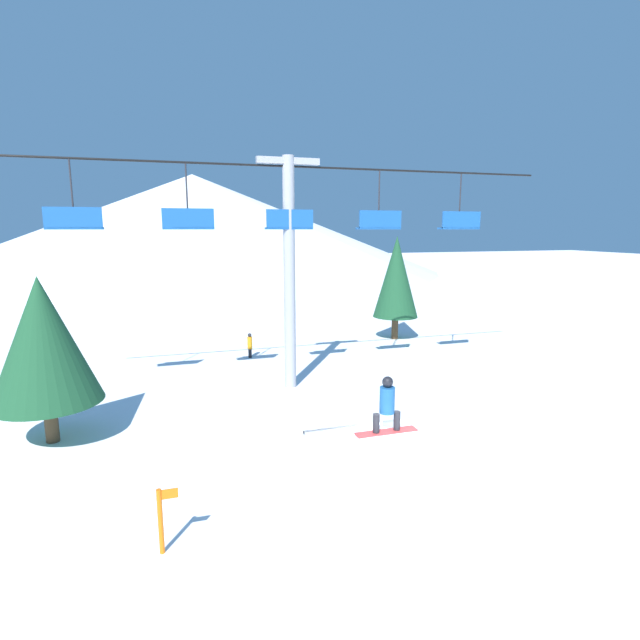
% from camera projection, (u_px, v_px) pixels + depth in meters
% --- Properties ---
extents(ground_plane, '(220.00, 220.00, 0.00)m').
position_uv_depth(ground_plane, '(410.00, 523.00, 10.81)').
color(ground_plane, white).
extents(mountain_ridge, '(71.84, 71.84, 14.11)m').
position_uv_depth(mountain_ridge, '(194.00, 223.00, 74.31)').
color(mountain_ridge, silver).
rests_on(mountain_ridge, ground_plane).
extents(snow_ramp, '(2.64, 3.26, 2.05)m').
position_uv_depth(snow_ramp, '(392.00, 505.00, 9.65)').
color(snow_ramp, white).
rests_on(snow_ramp, ground_plane).
extents(snowboarder, '(1.36, 0.32, 1.22)m').
position_uv_depth(snowboarder, '(387.00, 405.00, 10.41)').
color(snowboarder, '#B22D2D').
rests_on(snowboarder, snow_ramp).
extents(chairlift, '(21.87, 0.45, 8.97)m').
position_uv_depth(chairlift, '(289.00, 250.00, 19.12)').
color(chairlift, '#9E9EA3').
rests_on(chairlift, ground_plane).
extents(pine_tree_near, '(3.08, 3.08, 4.98)m').
position_uv_depth(pine_tree_near, '(43.00, 341.00, 14.40)').
color(pine_tree_near, '#4C3823').
rests_on(pine_tree_near, ground_plane).
extents(pine_tree_far, '(2.55, 2.55, 5.88)m').
position_uv_depth(pine_tree_far, '(396.00, 277.00, 28.23)').
color(pine_tree_far, '#4C3823').
rests_on(pine_tree_far, ground_plane).
extents(trail_marker, '(0.41, 0.10, 1.35)m').
position_uv_depth(trail_marker, '(161.00, 519.00, 9.69)').
color(trail_marker, orange).
rests_on(trail_marker, ground_plane).
extents(distant_skier, '(0.24, 0.24, 1.23)m').
position_uv_depth(distant_skier, '(250.00, 344.00, 24.54)').
color(distant_skier, black).
rests_on(distant_skier, ground_plane).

